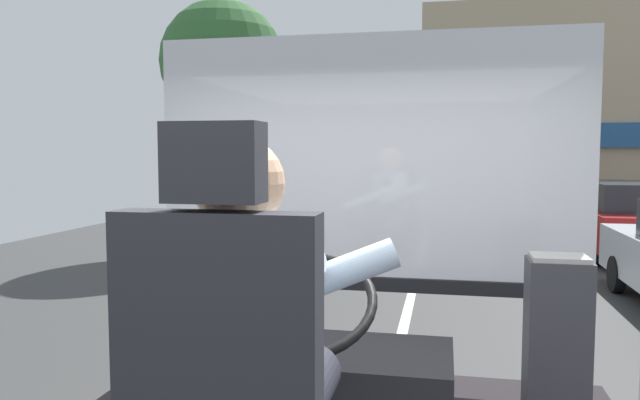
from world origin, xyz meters
TOP-DOWN VIEW (x-y plane):
  - ground at (0.00, 8.80)m, footprint 18.00×44.00m
  - bus_driver at (-0.06, -0.37)m, footprint 0.78×0.61m
  - steering_console at (-0.06, 0.71)m, footprint 1.10×1.04m
  - fare_box at (0.92, 0.83)m, footprint 0.26×0.22m
  - windshield_panel at (0.00, 1.62)m, footprint 2.50×0.08m
  - street_tree at (-4.04, 9.99)m, footprint 2.50×2.50m
  - parked_car_red at (3.87, 10.72)m, footprint 1.84×4.09m
  - parked_car_black at (3.89, 15.64)m, footprint 1.93×4.25m

SIDE VIEW (x-z plane):
  - ground at x=0.00m, z-range -0.05..0.00m
  - parked_car_black at x=3.89m, z-range 0.02..1.26m
  - parked_car_red at x=3.87m, z-range 0.02..1.45m
  - steering_console at x=-0.06m, z-range 0.52..1.40m
  - fare_box at x=0.92m, z-range 0.73..1.57m
  - bus_driver at x=-0.06m, z-range 1.10..1.93m
  - windshield_panel at x=0.00m, z-range 1.04..2.52m
  - street_tree at x=-4.04m, z-range 1.23..6.30m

